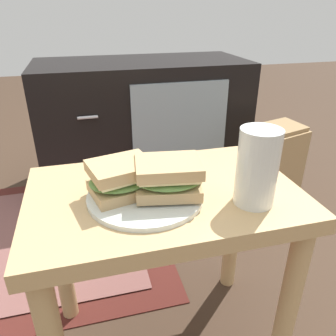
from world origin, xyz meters
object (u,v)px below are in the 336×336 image
(tv_cabinet, at_px, (144,122))
(beer_glass, at_px, (257,168))
(sandwich_back, at_px, (169,177))
(plate, at_px, (146,195))
(sandwich_front, at_px, (121,178))
(paper_bag, at_px, (276,167))

(tv_cabinet, xyz_separation_m, beer_glass, (0.02, -1.04, 0.24))
(tv_cabinet, xyz_separation_m, sandwich_back, (-0.13, -0.98, 0.22))
(tv_cabinet, distance_m, beer_glass, 1.06)
(plate, distance_m, beer_glass, 0.22)
(sandwich_front, xyz_separation_m, paper_bag, (0.71, 0.54, -0.32))
(beer_glass, bearing_deg, tv_cabinet, 91.21)
(tv_cabinet, bearing_deg, sandwich_front, -103.09)
(tv_cabinet, height_order, sandwich_back, tv_cabinet)
(sandwich_back, xyz_separation_m, beer_glass, (0.16, -0.05, 0.02))
(sandwich_front, distance_m, paper_bag, 0.95)
(plate, bearing_deg, sandwich_front, 162.55)
(sandwich_back, bearing_deg, tv_cabinet, 82.23)
(paper_bag, bearing_deg, plate, -140.52)
(sandwich_front, height_order, beer_glass, beer_glass)
(tv_cabinet, distance_m, plate, 1.00)
(sandwich_back, height_order, beer_glass, beer_glass)
(plate, distance_m, paper_bag, 0.91)
(plate, xyz_separation_m, beer_glass, (0.20, -0.07, 0.07))
(sandwich_front, distance_m, beer_glass, 0.26)
(plate, relative_size, beer_glass, 1.54)
(sandwich_front, bearing_deg, sandwich_back, -17.45)
(sandwich_front, height_order, sandwich_back, sandwich_back)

